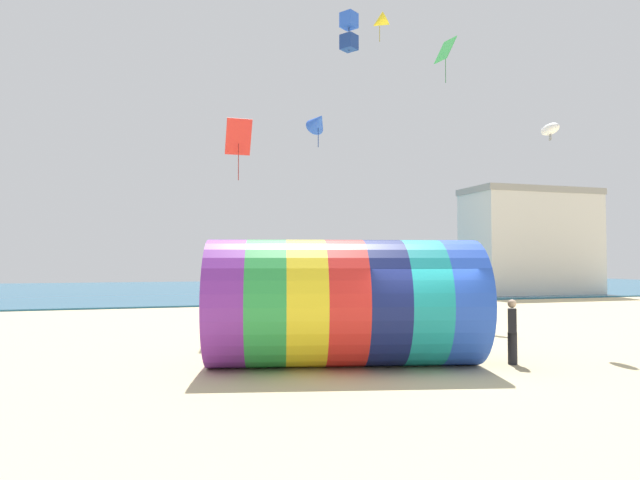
{
  "coord_description": "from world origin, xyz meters",
  "views": [
    {
      "loc": [
        -6.42,
        -12.67,
        2.68
      ],
      "look_at": [
        -1.45,
        3.21,
        3.3
      ],
      "focal_mm": 32.0,
      "sensor_mm": 36.0,
      "label": 1
    }
  ],
  "objects": [
    {
      "name": "ground_plane",
      "position": [
        0.0,
        0.0,
        0.0
      ],
      "size": [
        120.0,
        120.0,
        0.0
      ],
      "primitive_type": "plane",
      "color": "#CCBA8C"
    },
    {
      "name": "sea",
      "position": [
        0.0,
        41.31,
        0.05
      ],
      "size": [
        120.0,
        40.0,
        0.1
      ],
      "primitive_type": "cube",
      "color": "#236084",
      "rests_on": "ground"
    },
    {
      "name": "giant_inflatable_tube",
      "position": [
        -1.43,
        1.2,
        1.62
      ],
      "size": [
        7.47,
        4.74,
        3.23
      ],
      "color": "purple",
      "rests_on": "ground"
    },
    {
      "name": "kite_handler",
      "position": [
        2.8,
        0.05,
        0.86
      ],
      "size": [
        0.39,
        0.42,
        1.68
      ],
      "color": "black",
      "rests_on": "ground"
    },
    {
      "name": "kite_blue_box",
      "position": [
        0.64,
        6.39,
        10.99
      ],
      "size": [
        0.7,
        0.7,
        1.44
      ],
      "color": "blue"
    },
    {
      "name": "kite_white_parafoil",
      "position": [
        6.64,
        3.15,
        7.12
      ],
      "size": [
        0.74,
        1.19,
        0.61
      ],
      "color": "white"
    },
    {
      "name": "kite_blue_delta",
      "position": [
        0.08,
        8.33,
        8.12
      ],
      "size": [
        0.88,
        1.08,
        1.5
      ],
      "color": "blue"
    },
    {
      "name": "kite_red_diamond",
      "position": [
        -2.87,
        9.32,
        7.5
      ],
      "size": [
        0.99,
        0.64,
        2.36
      ],
      "color": "red"
    },
    {
      "name": "kite_yellow_delta",
      "position": [
        4.91,
        13.45,
        14.75
      ],
      "size": [
        1.24,
        1.16,
        1.51
      ],
      "color": "yellow"
    },
    {
      "name": "kite_green_diamond",
      "position": [
        8.13,
        12.57,
        13.34
      ],
      "size": [
        0.87,
        1.09,
        2.32
      ],
      "color": "green"
    },
    {
      "name": "bystander_near_water",
      "position": [
        -3.51,
        6.09,
        0.78
      ],
      "size": [
        0.39,
        0.42,
        1.55
      ],
      "color": "#383D56",
      "rests_on": "ground"
    },
    {
      "name": "promenade_building",
      "position": [
        23.03,
        25.4,
        4.22
      ],
      "size": [
        10.59,
        4.78,
        8.41
      ],
      "color": "silver",
      "rests_on": "ground"
    }
  ]
}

